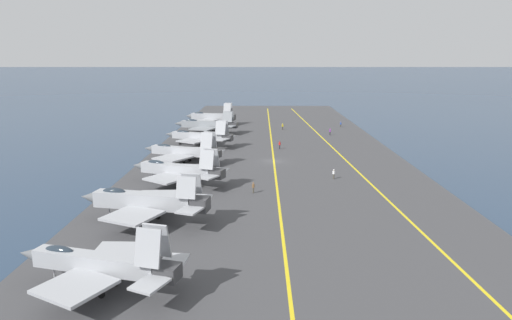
# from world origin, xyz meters

# --- Properties ---
(ground_plane) EXTENTS (2000.00, 2000.00, 0.00)m
(ground_plane) POSITION_xyz_m (0.00, 0.00, 0.00)
(ground_plane) COLOR navy
(carrier_deck) EXTENTS (209.41, 51.97, 0.40)m
(carrier_deck) POSITION_xyz_m (0.00, 0.00, 0.20)
(carrier_deck) COLOR #424244
(carrier_deck) RESTS_ON ground
(deck_stripe_foul_line) EXTENTS (188.24, 9.94, 0.01)m
(deck_stripe_foul_line) POSITION_xyz_m (0.00, -14.29, 0.40)
(deck_stripe_foul_line) COLOR yellow
(deck_stripe_foul_line) RESTS_ON carrier_deck
(deck_stripe_centerline) EXTENTS (188.47, 0.36, 0.01)m
(deck_stripe_centerline) POSITION_xyz_m (0.00, 0.00, 0.40)
(deck_stripe_centerline) COLOR yellow
(deck_stripe_centerline) RESTS_ON carrier_deck
(parked_jet_nearest) EXTENTS (12.11, 15.65, 6.48)m
(parked_jet_nearest) POSITION_xyz_m (-51.06, 16.28, 2.97)
(parked_jet_nearest) COLOR #A8AAAF
(parked_jet_nearest) RESTS_ON carrier_deck
(parked_jet_second) EXTENTS (13.63, 16.67, 6.32)m
(parked_jet_second) POSITION_xyz_m (-34.23, 16.59, 3.15)
(parked_jet_second) COLOR #A8AAAF
(parked_jet_second) RESTS_ON carrier_deck
(parked_jet_third) EXTENTS (12.87, 16.54, 6.17)m
(parked_jet_third) POSITION_xyz_m (-17.11, 15.58, 2.81)
(parked_jet_third) COLOR #A8AAAF
(parked_jet_third) RESTS_ON carrier_deck
(parked_jet_fourth) EXTENTS (13.91, 16.50, 6.29)m
(parked_jet_fourth) POSITION_xyz_m (-1.53, 17.45, 2.62)
(parked_jet_fourth) COLOR #A8AAAF
(parked_jet_fourth) RESTS_ON carrier_deck
(parked_jet_fifth) EXTENTS (12.69, 16.85, 6.18)m
(parked_jet_fifth) POSITION_xyz_m (15.02, 16.44, 2.74)
(parked_jet_fifth) COLOR #A8AAAF
(parked_jet_fifth) RESTS_ON carrier_deck
(parked_jet_sixth) EXTENTS (13.89, 17.47, 5.93)m
(parked_jet_sixth) POSITION_xyz_m (33.30, 16.99, 2.78)
(parked_jet_sixth) COLOR gray
(parked_jet_sixth) RESTS_ON carrier_deck
(parked_jet_seventh) EXTENTS (12.32, 15.61, 6.57)m
(parked_jet_seventh) POSITION_xyz_m (49.89, 17.63, 2.77)
(parked_jet_seventh) COLOR #A8AAAF
(parked_jet_seventh) RESTS_ON carrier_deck
(crew_purple_vest) EXTENTS (0.34, 0.43, 1.80)m
(crew_purple_vest) POSITION_xyz_m (30.57, -15.45, 1.39)
(crew_purple_vest) COLOR #232328
(crew_purple_vest) RESTS_ON carrier_deck
(crew_brown_vest) EXTENTS (0.45, 0.38, 1.68)m
(crew_brown_vest) POSITION_xyz_m (-21.67, 3.64, 1.32)
(crew_brown_vest) COLOR #4C473D
(crew_brown_vest) RESTS_ON carrier_deck
(crew_yellow_vest) EXTENTS (0.38, 0.45, 1.79)m
(crew_yellow_vest) POSITION_xyz_m (39.77, -3.51, 1.38)
(crew_yellow_vest) COLOR #383328
(crew_yellow_vest) RESTS_ON carrier_deck
(crew_blue_vest) EXTENTS (0.44, 0.35, 1.69)m
(crew_blue_vest) POSITION_xyz_m (44.66, -20.63, 1.33)
(crew_blue_vest) COLOR #383328
(crew_blue_vest) RESTS_ON carrier_deck
(crew_white_vest) EXTENTS (0.46, 0.44, 1.68)m
(crew_white_vest) POSITION_xyz_m (-13.37, -9.63, 1.32)
(crew_white_vest) COLOR #4C473D
(crew_white_vest) RESTS_ON carrier_deck
(crew_red_vest) EXTENTS (0.43, 0.46, 1.78)m
(crew_red_vest) POSITION_xyz_m (12.09, -1.60, 1.38)
(crew_red_vest) COLOR #232328
(crew_red_vest) RESTS_ON carrier_deck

